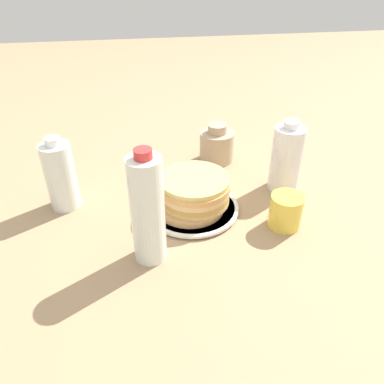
{
  "coord_description": "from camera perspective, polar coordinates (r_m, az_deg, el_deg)",
  "views": [
    {
      "loc": [
        0.14,
        0.75,
        0.55
      ],
      "look_at": [
        0.02,
        0.02,
        0.05
      ],
      "focal_mm": 35.0,
      "sensor_mm": 36.0,
      "label": 1
    }
  ],
  "objects": [
    {
      "name": "plate",
      "position": [
        0.92,
        0.0,
        -2.45
      ],
      "size": [
        0.23,
        0.23,
        0.01
      ],
      "color": "silver",
      "rests_on": "ground_plane"
    },
    {
      "name": "ground_plane",
      "position": [
        0.94,
        1.24,
        -1.99
      ],
      "size": [
        4.0,
        4.0,
        0.0
      ],
      "primitive_type": "plane",
      "color": "#9E7F5B"
    },
    {
      "name": "juice_glass",
      "position": [
        0.88,
        14.08,
        -2.85
      ],
      "size": [
        0.07,
        0.07,
        0.08
      ],
      "color": "yellow",
      "rests_on": "ground_plane"
    },
    {
      "name": "pancake_stack",
      "position": [
        0.89,
        0.23,
        -0.1
      ],
      "size": [
        0.18,
        0.17,
        0.08
      ],
      "color": "tan",
      "rests_on": "plate"
    },
    {
      "name": "water_bottle_near",
      "position": [
        0.73,
        -6.8,
        -2.78
      ],
      "size": [
        0.07,
        0.07,
        0.25
      ],
      "color": "silver",
      "rests_on": "ground_plane"
    },
    {
      "name": "water_bottle_far",
      "position": [
        0.95,
        -19.42,
        2.37
      ],
      "size": [
        0.07,
        0.07,
        0.19
      ],
      "color": "silver",
      "rests_on": "ground_plane"
    },
    {
      "name": "water_bottle_mid",
      "position": [
        0.99,
        14.19,
        5.02
      ],
      "size": [
        0.08,
        0.08,
        0.19
      ],
      "color": "white",
      "rests_on": "ground_plane"
    },
    {
      "name": "cream_jug",
      "position": [
        1.12,
        3.78,
        7.14
      ],
      "size": [
        0.1,
        0.1,
        0.11
      ],
      "color": "tan",
      "rests_on": "ground_plane"
    }
  ]
}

